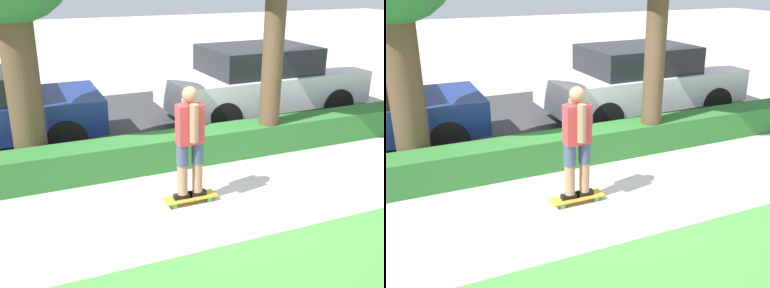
{
  "view_description": "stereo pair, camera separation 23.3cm",
  "coord_description": "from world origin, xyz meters",
  "views": [
    {
      "loc": [
        -2.49,
        -5.16,
        3.1
      ],
      "look_at": [
        -0.13,
        0.6,
        0.74
      ],
      "focal_mm": 42.0,
      "sensor_mm": 36.0,
      "label": 1
    },
    {
      "loc": [
        -2.71,
        -5.06,
        3.1
      ],
      "look_at": [
        -0.13,
        0.6,
        0.74
      ],
      "focal_mm": 42.0,
      "sensor_mm": 36.0,
      "label": 2
    }
  ],
  "objects": [
    {
      "name": "ground_plane",
      "position": [
        0.0,
        0.0,
        0.0
      ],
      "size": [
        60.0,
        60.0,
        0.0
      ],
      "primitive_type": "plane",
      "color": "#BCB7AD"
    },
    {
      "name": "street_asphalt",
      "position": [
        0.0,
        4.2,
        0.0
      ],
      "size": [
        12.92,
        5.0,
        0.01
      ],
      "color": "#38383A",
      "rests_on": "ground_plane"
    },
    {
      "name": "hedge_row",
      "position": [
        0.0,
        1.6,
        0.27
      ],
      "size": [
        12.92,
        0.6,
        0.55
      ],
      "color": "#2D702D",
      "rests_on": "ground_plane"
    },
    {
      "name": "skateboard",
      "position": [
        -0.32,
        0.2,
        0.07
      ],
      "size": [
        0.78,
        0.24,
        0.09
      ],
      "color": "gold",
      "rests_on": "ground_plane"
    },
    {
      "name": "skater_person",
      "position": [
        -0.32,
        0.2,
        0.96
      ],
      "size": [
        0.49,
        0.42,
        1.62
      ],
      "color": "black",
      "rests_on": "skateboard"
    },
    {
      "name": "parked_car_middle",
      "position": [
        2.68,
        3.4,
        0.86
      ],
      "size": [
        4.52,
        2.09,
        1.64
      ],
      "rotation": [
        0.0,
        0.0,
        0.02
      ],
      "color": "silver",
      "rests_on": "ground_plane"
    }
  ]
}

